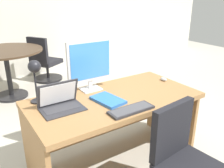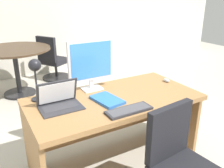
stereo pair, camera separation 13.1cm
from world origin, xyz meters
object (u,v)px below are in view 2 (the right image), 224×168
Objects in this scene: book at (107,100)px; meeting_table at (15,60)px; keyboard at (129,110)px; mouse at (166,80)px; meeting_chair_near at (53,63)px; monitor at (91,62)px; desk at (112,113)px; laptop at (59,99)px; desk_lamp at (35,71)px.

meeting_table reaches higher than book.
mouse is at bearing 27.04° from keyboard.
book is at bearing -96.40° from meeting_chair_near.
meeting_table is at bearing 102.31° from monitor.
meeting_table is (-0.54, 2.27, 0.07)m from desk.
mouse is 2.57m from meeting_table.
book is at bearing -15.66° from laptop.
meeting_chair_near reaches higher than meeting_table.
meeting_table is at bearing 103.35° from desk.
mouse is at bearing -60.84° from meeting_table.
monitor is 0.88m from mouse.
monitor is 2.60m from meeting_chair_near.
laptop is at bearing -152.19° from monitor.
desk is 4.01× the size of keyboard.
mouse is 0.82m from book.
meeting_table is at bearing 119.16° from mouse.
book is at bearing -90.59° from monitor.
desk_lamp is 0.34× the size of meeting_table.
keyboard is (0.47, -0.38, -0.06)m from laptop.
mouse reaches higher than book.
desk is at bearing -68.51° from monitor.
meeting_chair_near is at bearing 85.29° from keyboard.
book is 0.38× the size of meeting_chair_near.
laptop is 1.06× the size of book.
keyboard is 2.68m from meeting_table.
laptop is at bearing -105.07° from meeting_chair_near.
mouse is 0.10× the size of meeting_chair_near.
meeting_chair_near is (0.22, 2.74, -0.19)m from desk.
desk is at bearing -19.64° from desk_lamp.
book is 2.87m from meeting_chair_near.
meeting_chair_near is at bearing 31.63° from meeting_table.
monitor is 1.26× the size of keyboard.
laptop is at bearing 176.91° from desk.
meeting_chair_near reaches higher than desk.
keyboard is 0.88m from desk_lamp.
desk is at bearing -177.71° from mouse.
monitor reaches higher than meeting_table.
desk_lamp is 0.45× the size of meeting_chair_near.
desk is at bearing -3.09° from laptop.
meeting_table is 1.31× the size of meeting_chair_near.
mouse is 0.07× the size of meeting_table.
book is 2.40m from meeting_table.
laptop is 0.61m from keyboard.
keyboard reaches higher than desk.
mouse is at bearing -79.61° from meeting_chair_near.
desk_lamp reaches higher than mouse.
book is 0.29× the size of meeting_table.
desk is 2.33m from meeting_table.
book reaches higher than desk.
monitor reaches higher than laptop.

